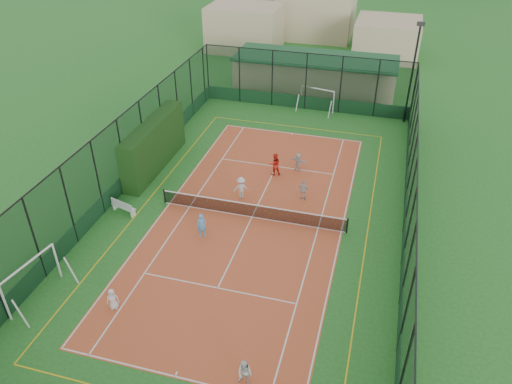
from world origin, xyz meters
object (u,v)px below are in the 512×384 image
child_near_right (245,373)px  child_far_back (298,162)px  clubhouse (315,73)px  coach (275,164)px  child_near_left (113,299)px  child_near_mid (202,226)px  white_bench (123,206)px  floodlight_ne (412,75)px  child_far_left (241,188)px  futsal_goal_near (32,281)px  child_far_right (303,190)px  futsal_goal_far (317,100)px

child_near_right → child_far_back: bearing=108.2°
clubhouse → child_near_right: 33.55m
child_far_back → coach: size_ratio=0.82×
child_near_left → child_near_mid: child_near_mid is taller
coach → clubhouse: bearing=-111.1°
white_bench → child_far_back: child_far_back is taller
floodlight_ne → white_bench: 24.81m
child_near_left → clubhouse: bearing=56.3°
child_near_mid → child_far_back: 9.69m
clubhouse → child_near_left: bearing=-98.1°
white_bench → child_far_back: (9.37, 7.99, 0.19)m
white_bench → child_far_left: size_ratio=1.16×
futsal_goal_near → white_bench: bearing=4.8°
child_far_back → coach: coach is taller
floodlight_ne → child_far_right: bearing=-113.4°
white_bench → child_near_left: (3.39, -7.39, 0.12)m
child_far_back → futsal_goal_far: bearing=-68.1°
child_near_right → coach: size_ratio=0.82×
futsal_goal_near → child_near_right: futsal_goal_near is taller
clubhouse → futsal_goal_far: clubhouse is taller
white_bench → child_far_back: bearing=57.3°
child_far_back → child_near_mid: bearing=86.0°
floodlight_ne → white_bench: size_ratio=4.75×
clubhouse → coach: (0.14, -16.71, -0.74)m
child_near_right → floodlight_ne: bearing=92.4°
child_near_right → child_far_back: (-1.38, 17.74, -0.00)m
child_near_left → child_far_right: bearing=33.7°
child_near_mid → child_far_back: (3.84, 8.90, -0.08)m
child_near_right → child_far_right: size_ratio=0.99×
futsal_goal_near → coach: size_ratio=2.07×
child_near_left → child_far_back: size_ratio=0.90×
futsal_goal_far → child_far_back: futsal_goal_far is taller
clubhouse → child_far_left: size_ratio=10.10×
child_far_left → child_far_right: child_far_left is taller
futsal_goal_far → child_far_back: 10.61m
child_far_right → child_near_left: bearing=65.1°
child_far_left → child_far_right: 4.00m
futsal_goal_near → child_far_back: futsal_goal_near is taller
white_bench → child_near_left: 8.14m
clubhouse → child_near_mid: bearing=-95.3°
clubhouse → child_far_right: 19.38m
white_bench → child_far_left: bearing=45.4°
clubhouse → coach: 16.73m
futsal_goal_near → child_far_back: bearing=-22.7°
child_near_mid → child_near_right: size_ratio=1.12×
futsal_goal_far → child_far_right: (1.54, -14.11, -0.32)m
child_near_left → child_far_right: child_far_right is taller
white_bench → child_near_right: bearing=-25.4°
child_near_left → child_far_left: bearing=48.4°
floodlight_ne → child_near_mid: floodlight_ne is taller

